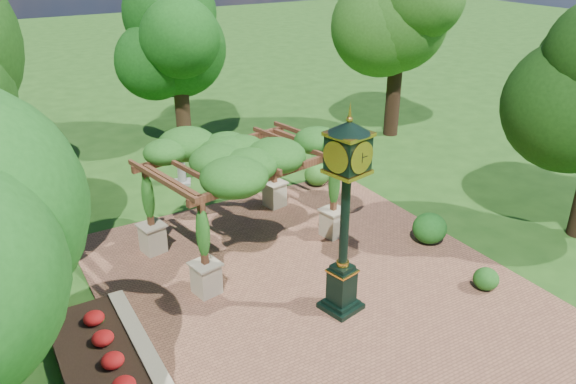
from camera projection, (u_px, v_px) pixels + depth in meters
ground at (340, 311)px, 13.59m from camera, size 120.00×120.00×0.00m
brick_plaza at (318, 290)px, 14.36m from camera, size 10.00×12.00×0.04m
border_wall at (148, 359)px, 11.77m from camera, size 0.35×5.00×0.40m
flower_bed at (105, 375)px, 11.36m from camera, size 1.50×5.00×0.36m
pedestal_clock at (346, 202)px, 12.46m from camera, size 1.14×1.14×4.84m
pergola at (243, 158)px, 15.42m from camera, size 5.77×4.20×3.30m
sundial at (182, 172)px, 20.37m from camera, size 0.76×0.76×1.06m
shrub_front at (486, 279)px, 14.28m from camera, size 0.69×0.69×0.58m
shrub_mid at (430, 228)px, 16.41m from camera, size 1.17×1.17×0.90m
shrub_back at (317, 174)px, 20.20m from camera, size 0.97×0.97×0.82m
tree_north at (177, 42)px, 22.49m from camera, size 4.01×4.01×6.40m
tree_east_far at (401, 1)px, 23.25m from camera, size 4.02×4.02×8.45m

